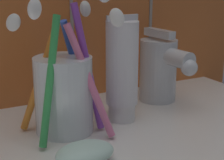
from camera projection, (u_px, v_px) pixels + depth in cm
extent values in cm
cube|color=silver|center=(113.00, 144.00, 47.25)|extent=(58.71, 34.53, 2.00)
cylinder|color=silver|center=(64.00, 95.00, 47.48)|extent=(7.40, 7.40, 9.82)
cylinder|color=purple|center=(88.00, 68.00, 46.68)|extent=(3.97, 2.70, 16.20)
cylinder|color=blue|center=(76.00, 71.00, 49.59)|extent=(5.36, 3.78, 14.13)
ellipsoid|color=white|center=(87.00, 9.00, 49.73)|extent=(2.66, 2.33, 2.64)
cylinder|color=orange|center=(39.00, 81.00, 47.11)|extent=(5.33, 2.88, 12.98)
ellipsoid|color=white|center=(13.00, 23.00, 44.84)|extent=(2.65, 2.09, 2.64)
cylinder|color=green|center=(50.00, 81.00, 43.10)|extent=(4.48, 3.78, 15.05)
ellipsoid|color=white|center=(33.00, 9.00, 38.71)|extent=(2.55, 2.39, 2.57)
cylinder|color=pink|center=(90.00, 81.00, 45.49)|extent=(4.98, 5.77, 13.94)
ellipsoid|color=white|center=(116.00, 18.00, 42.09)|extent=(2.55, 2.70, 2.69)
cylinder|color=white|center=(122.00, 111.00, 52.27)|extent=(3.74, 3.74, 2.48)
cylinder|color=white|center=(122.00, 63.00, 50.37)|extent=(4.40, 4.40, 11.32)
cube|color=silver|center=(122.00, 18.00, 48.71)|extent=(4.62, 0.36, 0.80)
cylinder|color=silver|center=(158.00, 70.00, 59.59)|extent=(5.87, 5.87, 9.84)
cylinder|color=silver|center=(173.00, 57.00, 56.06)|extent=(3.24, 7.08, 2.64)
sphere|color=silver|center=(189.00, 68.00, 53.53)|extent=(2.47, 2.47, 2.47)
cube|color=silver|center=(159.00, 33.00, 57.97)|extent=(1.93, 6.10, 1.20)
ellipsoid|color=silver|center=(85.00, 153.00, 40.23)|extent=(6.58, 4.52, 2.33)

